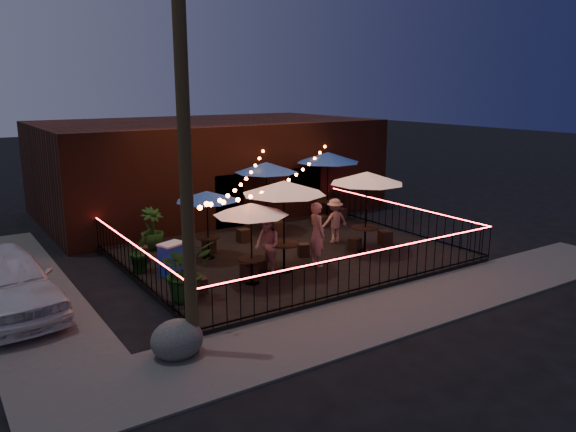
# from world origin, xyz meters

# --- Properties ---
(ground) EXTENTS (110.00, 110.00, 0.00)m
(ground) POSITION_xyz_m (0.00, 0.00, 0.00)
(ground) COLOR black
(ground) RESTS_ON ground
(patio) EXTENTS (10.00, 8.00, 0.15)m
(patio) POSITION_xyz_m (0.00, 2.00, 0.07)
(patio) COLOR black
(patio) RESTS_ON ground
(sidewalk) EXTENTS (18.00, 2.50, 0.05)m
(sidewalk) POSITION_xyz_m (0.00, -3.25, 0.03)
(sidewalk) COLOR #494543
(sidewalk) RESTS_ON ground
(brick_building) EXTENTS (14.00, 8.00, 4.00)m
(brick_building) POSITION_xyz_m (1.00, 9.99, 2.00)
(brick_building) COLOR #34170E
(brick_building) RESTS_ON ground
(utility_pole) EXTENTS (0.26, 0.26, 8.00)m
(utility_pole) POSITION_xyz_m (-5.40, -2.60, 4.00)
(utility_pole) COLOR #3D3019
(utility_pole) RESTS_ON ground
(fence_front) EXTENTS (10.00, 0.04, 1.04)m
(fence_front) POSITION_xyz_m (0.00, -2.00, 0.66)
(fence_front) COLOR black
(fence_front) RESTS_ON patio
(fence_left) EXTENTS (0.04, 8.00, 1.04)m
(fence_left) POSITION_xyz_m (-5.00, 2.00, 0.66)
(fence_left) COLOR black
(fence_left) RESTS_ON patio
(fence_right) EXTENTS (0.04, 8.00, 1.04)m
(fence_right) POSITION_xyz_m (5.00, 2.00, 0.66)
(fence_right) COLOR black
(fence_right) RESTS_ON patio
(festoon_lights) EXTENTS (10.02, 8.72, 1.32)m
(festoon_lights) POSITION_xyz_m (-1.01, 1.70, 2.52)
(festoon_lights) COLOR #FF5219
(festoon_lights) RESTS_ON ground
(cafe_table_0) EXTENTS (2.43, 2.43, 2.27)m
(cafe_table_0) POSITION_xyz_m (-2.41, 0.13, 2.22)
(cafe_table_0) COLOR black
(cafe_table_0) RESTS_ON patio
(cafe_table_1) EXTENTS (2.07, 2.07, 2.16)m
(cafe_table_1) POSITION_xyz_m (-2.39, 2.91, 2.12)
(cafe_table_1) COLOR black
(cafe_table_1) RESTS_ON patio
(cafe_table_2) EXTENTS (2.50, 2.50, 2.70)m
(cafe_table_2) POSITION_xyz_m (-1.10, 0.52, 2.61)
(cafe_table_2) COLOR black
(cafe_table_2) RESTS_ON patio
(cafe_table_3) EXTENTS (2.79, 2.79, 2.60)m
(cafe_table_3) POSITION_xyz_m (0.92, 4.80, 2.53)
(cafe_table_3) COLOR black
(cafe_table_3) RESTS_ON patio
(cafe_table_4) EXTENTS (3.18, 3.18, 2.65)m
(cafe_table_4) POSITION_xyz_m (2.21, 0.73, 2.57)
(cafe_table_4) COLOR black
(cafe_table_4) RESTS_ON patio
(cafe_table_5) EXTENTS (3.27, 3.27, 2.79)m
(cafe_table_5) POSITION_xyz_m (3.76, 4.80, 2.69)
(cafe_table_5) COLOR black
(cafe_table_5) RESTS_ON patio
(bistro_chair_0) EXTENTS (0.40, 0.40, 0.41)m
(bistro_chair_0) POSITION_xyz_m (-3.93, 0.22, 0.36)
(bistro_chair_0) COLOR black
(bistro_chair_0) RESTS_ON patio
(bistro_chair_1) EXTENTS (0.49, 0.49, 0.49)m
(bistro_chair_1) POSITION_xyz_m (-2.37, 0.36, 0.40)
(bistro_chair_1) COLOR black
(bistro_chair_1) RESTS_ON patio
(bistro_chair_2) EXTENTS (0.50, 0.50, 0.48)m
(bistro_chair_2) POSITION_xyz_m (-4.31, 3.68, 0.39)
(bistro_chair_2) COLOR black
(bistro_chair_2) RESTS_ON patio
(bistro_chair_3) EXTENTS (0.37, 0.37, 0.44)m
(bistro_chair_3) POSITION_xyz_m (-2.12, 3.46, 0.37)
(bistro_chair_3) COLOR black
(bistro_chair_3) RESTS_ON patio
(bistro_chair_4) EXTENTS (0.39, 0.39, 0.44)m
(bistro_chair_4) POSITION_xyz_m (-1.70, 0.98, 0.37)
(bistro_chair_4) COLOR black
(bistro_chair_4) RESTS_ON patio
(bistro_chair_5) EXTENTS (0.47, 0.47, 0.42)m
(bistro_chair_5) POSITION_xyz_m (0.20, 1.38, 0.36)
(bistro_chair_5) COLOR black
(bistro_chair_5) RESTS_ON patio
(bistro_chair_6) EXTENTS (0.39, 0.39, 0.46)m
(bistro_chair_6) POSITION_xyz_m (-0.56, 3.94, 0.38)
(bistro_chair_6) COLOR black
(bistro_chair_6) RESTS_ON patio
(bistro_chair_7) EXTENTS (0.54, 0.54, 0.51)m
(bistro_chair_7) POSITION_xyz_m (0.89, 3.95, 0.41)
(bistro_chair_7) COLOR black
(bistro_chair_7) RESTS_ON patio
(bistro_chair_8) EXTENTS (0.43, 0.43, 0.40)m
(bistro_chair_8) POSITION_xyz_m (2.02, 1.02, 0.35)
(bistro_chair_8) COLOR black
(bistro_chair_8) RESTS_ON patio
(bistro_chair_9) EXTENTS (0.47, 0.47, 0.46)m
(bistro_chair_9) POSITION_xyz_m (3.37, 1.00, 0.38)
(bistro_chair_9) COLOR black
(bistro_chair_9) RESTS_ON patio
(bistro_chair_10) EXTENTS (0.48, 0.48, 0.46)m
(bistro_chair_10) POSITION_xyz_m (2.91, 4.09, 0.38)
(bistro_chair_10) COLOR black
(bistro_chair_10) RESTS_ON patio
(bistro_chair_11) EXTENTS (0.55, 0.55, 0.51)m
(bistro_chair_11) POSITION_xyz_m (4.20, 4.53, 0.41)
(bistro_chair_11) COLOR black
(bistro_chair_11) RESTS_ON patio
(patron_a) EXTENTS (0.57, 0.77, 1.95)m
(patron_a) POSITION_xyz_m (0.04, 0.44, 1.13)
(patron_a) COLOR #DDA88B
(patron_a) RESTS_ON patio
(patron_b) EXTENTS (0.65, 0.84, 1.72)m
(patron_b) POSITION_xyz_m (-1.63, 0.59, 1.01)
(patron_b) COLOR beige
(patron_b) RESTS_ON patio
(patron_c) EXTENTS (1.06, 0.69, 1.55)m
(patron_c) POSITION_xyz_m (2.06, 2.16, 0.92)
(patron_c) COLOR tan
(patron_c) RESTS_ON patio
(potted_shrub_a) EXTENTS (1.60, 1.45, 1.53)m
(potted_shrub_a) POSITION_xyz_m (-4.40, 0.02, 0.92)
(potted_shrub_a) COLOR #103E0D
(potted_shrub_a) RESTS_ON patio
(potted_shrub_b) EXTENTS (0.86, 0.78, 1.27)m
(potted_shrub_b) POSITION_xyz_m (-4.60, 2.80, 0.79)
(potted_shrub_b) COLOR #0F3510
(potted_shrub_b) RESTS_ON patio
(potted_shrub_c) EXTENTS (0.93, 0.93, 1.40)m
(potted_shrub_c) POSITION_xyz_m (-3.52, 4.84, 0.85)
(potted_shrub_c) COLOR #0D3F0F
(potted_shrub_c) RESTS_ON patio
(cooler) EXTENTS (0.85, 0.74, 0.95)m
(cooler) POSITION_xyz_m (-3.96, 2.03, 0.63)
(cooler) COLOR #1A3DB6
(cooler) RESTS_ON patio
(boulder) EXTENTS (1.11, 0.98, 0.78)m
(boulder) POSITION_xyz_m (-5.72, -2.55, 0.39)
(boulder) COLOR #43433E
(boulder) RESTS_ON ground
(car_white) EXTENTS (2.50, 5.03, 1.65)m
(car_white) POSITION_xyz_m (-8.32, 1.96, 0.82)
(car_white) COLOR silver
(car_white) RESTS_ON ground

